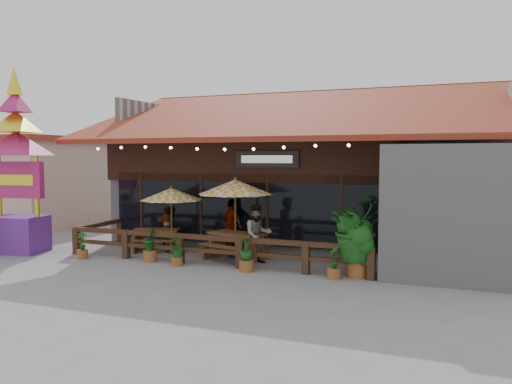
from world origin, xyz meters
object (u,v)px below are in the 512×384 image
at_px(umbrella_left, 171,195).
at_px(tropical_plant, 358,230).
at_px(picnic_table_left, 156,236).
at_px(picnic_table_right, 236,241).
at_px(thai_sign_tower, 17,148).
at_px(umbrella_right, 235,187).

relative_size(umbrella_left, tropical_plant, 1.06).
height_order(umbrella_left, picnic_table_left, umbrella_left).
xyz_separation_m(umbrella_left, picnic_table_right, (2.53, -0.27, -1.41)).
relative_size(picnic_table_right, thai_sign_tower, 0.32).
bearing_deg(umbrella_left, thai_sign_tower, -159.22).
height_order(umbrella_right, tropical_plant, umbrella_right).
bearing_deg(picnic_table_left, tropical_plant, -10.18).
relative_size(umbrella_left, picnic_table_right, 1.12).
distance_m(picnic_table_right, thai_sign_tower, 8.17).
xyz_separation_m(picnic_table_left, tropical_plant, (7.26, -1.30, 0.80)).
relative_size(picnic_table_left, picnic_table_right, 0.89).
bearing_deg(tropical_plant, picnic_table_left, 169.82).
bearing_deg(picnic_table_left, umbrella_right, -2.88).
xyz_separation_m(umbrella_right, thai_sign_tower, (-7.31, -1.82, 1.27)).
xyz_separation_m(umbrella_left, thai_sign_tower, (-4.91, -1.86, 1.58)).
bearing_deg(picnic_table_right, tropical_plant, -12.96).
bearing_deg(picnic_table_left, picnic_table_right, -6.66).
bearing_deg(umbrella_right, thai_sign_tower, -166.03).
bearing_deg(thai_sign_tower, picnic_table_left, 25.21).
bearing_deg(picnic_table_left, thai_sign_tower, -154.79).
height_order(picnic_table_left, tropical_plant, tropical_plant).
distance_m(umbrella_left, umbrella_right, 2.42).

